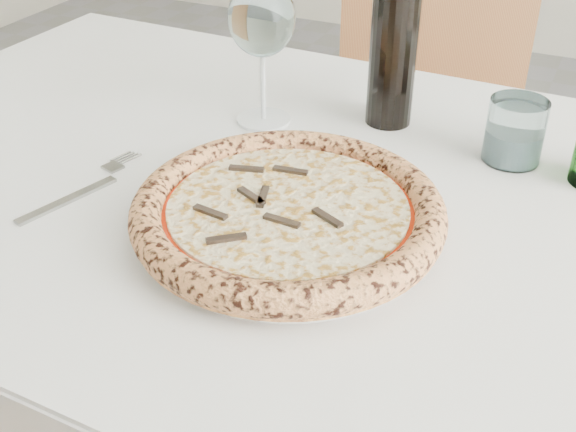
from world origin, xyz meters
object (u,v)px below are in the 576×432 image
object	(u,v)px
tumbler	(514,135)
wine_bottle	(394,45)
pizza	(288,211)
dining_table	(322,253)
plate	(288,225)
wine_glass	(262,21)
chair_far	(432,106)

from	to	relation	value
tumbler	wine_bottle	distance (m)	0.19
wine_bottle	pizza	bearing A→B (deg)	-91.82
pizza	dining_table	bearing A→B (deg)	90.00
tumbler	wine_bottle	world-z (taller)	wine_bottle
dining_table	wine_bottle	size ratio (longest dim) A/B	5.46
plate	wine_glass	size ratio (longest dim) A/B	1.52
chair_far	tumbler	distance (m)	0.71
dining_table	wine_glass	bearing A→B (deg)	137.67
plate	tumbler	distance (m)	0.32
plate	tumbler	world-z (taller)	tumbler
pizza	tumbler	bearing A→B (deg)	55.10
wine_glass	tumbler	distance (m)	0.35
dining_table	plate	xyz separation A→B (m)	(-0.00, -0.10, 0.10)
pizza	chair_far	bearing A→B (deg)	93.91
dining_table	chair_far	size ratio (longest dim) A/B	1.50
chair_far	pizza	xyz separation A→B (m)	(0.06, -0.87, 0.25)
chair_far	wine_glass	bearing A→B (deg)	-97.73
dining_table	tumbler	distance (m)	0.28
pizza	plate	bearing A→B (deg)	18.31
plate	wine_glass	distance (m)	0.31
wine_glass	tumbler	bearing A→B (deg)	5.31
wine_glass	chair_far	bearing A→B (deg)	82.27
dining_table	wine_bottle	distance (m)	0.29
dining_table	wine_glass	distance (m)	0.31
plate	wine_bottle	bearing A→B (deg)	88.18
wine_glass	wine_bottle	xyz separation A→B (m)	(0.16, 0.07, -0.03)
tumbler	wine_bottle	size ratio (longest dim) A/B	0.31
dining_table	plate	distance (m)	0.14
chair_far	wine_bottle	bearing A→B (deg)	-83.04
plate	pizza	bearing A→B (deg)	-161.69
plate	pizza	world-z (taller)	pizza
chair_far	tumbler	xyz separation A→B (m)	(0.24, -0.61, 0.26)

